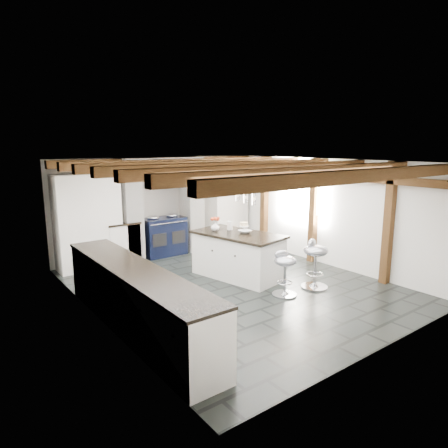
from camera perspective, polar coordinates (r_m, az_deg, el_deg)
ground at (r=7.54m, az=1.23°, el=-8.80°), size 6.00×6.00×0.00m
room_shell at (r=8.08m, az=-8.37°, el=0.31°), size 6.00×6.03×6.00m
range_cooker at (r=9.58m, az=-8.68°, el=-1.64°), size 1.00×0.63×0.99m
kitchen_island at (r=7.91m, az=1.97°, el=-4.37°), size 1.29×1.95×1.18m
bar_stool_near at (r=7.45m, az=12.85°, el=-4.80°), size 0.58×0.58×0.90m
bar_stool_far at (r=7.01m, az=8.68°, el=-6.23°), size 0.49×0.49×0.80m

